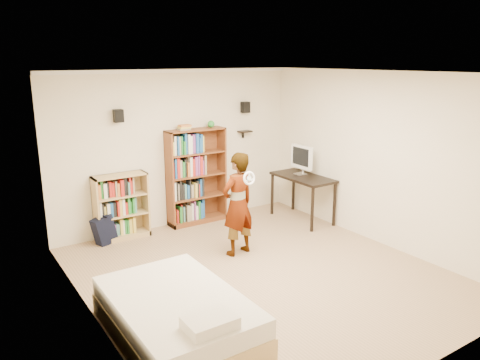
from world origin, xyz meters
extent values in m
cube|color=tan|center=(0.00, 0.00, 0.00)|extent=(4.50, 5.00, 0.01)
cube|color=#EFE4CD|center=(0.00, 2.50, 1.35)|extent=(4.50, 0.02, 2.70)
cube|color=#EFE4CD|center=(0.00, -2.50, 1.35)|extent=(4.50, 0.02, 2.70)
cube|color=#EFE4CD|center=(-2.25, 0.00, 1.35)|extent=(0.02, 5.00, 2.70)
cube|color=#EFE4CD|center=(2.25, 0.00, 1.35)|extent=(0.02, 5.00, 2.70)
cube|color=white|center=(0.00, 0.00, 2.70)|extent=(4.50, 5.00, 0.02)
cube|color=white|center=(0.00, 2.47, 2.67)|extent=(4.50, 0.06, 0.06)
cube|color=white|center=(0.00, -2.47, 2.67)|extent=(4.50, 0.06, 0.06)
cube|color=white|center=(-2.22, 0.00, 2.67)|extent=(0.06, 5.00, 0.06)
cube|color=white|center=(2.22, 0.00, 2.67)|extent=(0.06, 5.00, 0.06)
cube|color=black|center=(-1.05, 2.40, 2.00)|extent=(0.14, 0.12, 0.20)
cube|color=black|center=(1.35, 2.40, 2.00)|extent=(0.14, 0.12, 0.20)
cube|color=black|center=(1.35, 2.41, 1.55)|extent=(0.25, 0.16, 0.02)
imported|color=black|center=(0.11, 0.77, 0.78)|extent=(0.62, 0.46, 1.56)
torus|color=white|center=(0.11, 0.48, 1.24)|extent=(0.20, 0.08, 0.20)
camera|label=1|loc=(-3.50, -4.75, 2.87)|focal=35.00mm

